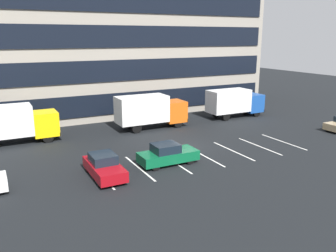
# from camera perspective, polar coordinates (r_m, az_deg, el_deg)

# --- Properties ---
(ground_plane) EXTENTS (120.00, 120.00, 0.00)m
(ground_plane) POSITION_cam_1_polar(r_m,az_deg,el_deg) (30.21, 3.02, -3.35)
(ground_plane) COLOR black
(office_building) EXTENTS (36.93, 12.33, 18.00)m
(office_building) POSITION_cam_1_polar(r_m,az_deg,el_deg) (45.15, -8.82, 13.97)
(office_building) COLOR gray
(office_building) RESTS_ON ground_plane
(lot_markings) EXTENTS (16.94, 5.40, 0.01)m
(lot_markings) POSITION_cam_1_polar(r_m,az_deg,el_deg) (27.94, 5.99, -4.90)
(lot_markings) COLOR silver
(lot_markings) RESTS_ON ground_plane
(box_truck_yellow) EXTENTS (7.34, 2.43, 3.40)m
(box_truck_yellow) POSITION_cam_1_polar(r_m,az_deg,el_deg) (33.33, -23.93, 0.52)
(box_truck_yellow) COLOR yellow
(box_truck_yellow) RESTS_ON ground_plane
(box_truck_orange) EXTENTS (7.39, 2.45, 3.43)m
(box_truck_orange) POSITION_cam_1_polar(r_m,az_deg,el_deg) (35.68, -2.90, 2.62)
(box_truck_orange) COLOR #D85914
(box_truck_orange) RESTS_ON ground_plane
(box_truck_blue) EXTENTS (7.07, 2.34, 3.28)m
(box_truck_blue) POSITION_cam_1_polar(r_m,az_deg,el_deg) (41.44, 10.78, 3.91)
(box_truck_blue) COLOR #194799
(box_truck_blue) RESTS_ON ground_plane
(sedan_maroon) EXTENTS (1.83, 4.36, 1.56)m
(sedan_maroon) POSITION_cam_1_polar(r_m,az_deg,el_deg) (24.01, -10.38, -6.47)
(sedan_maroon) COLOR maroon
(sedan_maroon) RESTS_ON ground_plane
(sedan_forest) EXTENTS (4.40, 1.84, 1.58)m
(sedan_forest) POSITION_cam_1_polar(r_m,az_deg,el_deg) (25.91, -0.08, -4.64)
(sedan_forest) COLOR #0C5933
(sedan_forest) RESTS_ON ground_plane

